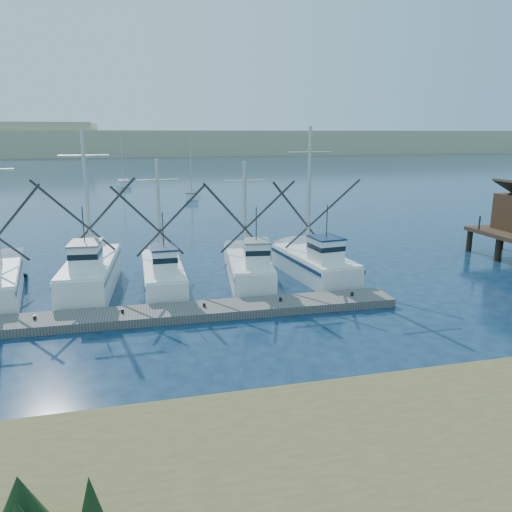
# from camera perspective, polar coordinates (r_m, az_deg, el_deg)

# --- Properties ---
(ground) EXTENTS (500.00, 500.00, 0.00)m
(ground) POSITION_cam_1_polar(r_m,az_deg,el_deg) (21.05, 6.24, -11.40)
(ground) COLOR #0C1E36
(ground) RESTS_ON ground
(floating_dock) EXTENTS (32.08, 2.89, 0.43)m
(floating_dock) POSITION_cam_1_polar(r_m,az_deg,el_deg) (25.59, -19.48, -6.94)
(floating_dock) COLOR #68635D
(floating_dock) RESTS_ON ground
(dune_ridge) EXTENTS (360.00, 60.00, 10.00)m
(dune_ridge) POSITION_cam_1_polar(r_m,az_deg,el_deg) (227.94, -12.66, 12.54)
(dune_ridge) COLOR tan
(dune_ridge) RESTS_ON ground
(trawler_fleet) EXTENTS (31.31, 8.61, 9.38)m
(trawler_fleet) POSITION_cam_1_polar(r_m,az_deg,el_deg) (30.07, -19.15, -2.31)
(trawler_fleet) COLOR white
(trawler_fleet) RESTS_ON ground
(sailboat_near) EXTENTS (2.45, 6.93, 8.10)m
(sailboat_near) POSITION_cam_1_polar(r_m,az_deg,el_deg) (72.57, -7.34, 7.05)
(sailboat_near) COLOR white
(sailboat_near) RESTS_ON ground
(sailboat_far) EXTENTS (2.51, 5.71, 8.10)m
(sailboat_far) POSITION_cam_1_polar(r_m,az_deg,el_deg) (91.05, -14.90, 8.07)
(sailboat_far) COLOR white
(sailboat_far) RESTS_ON ground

